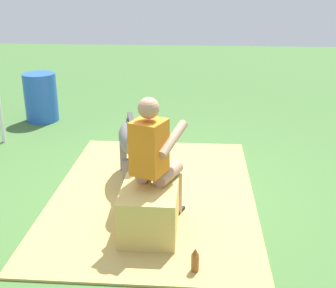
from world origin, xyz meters
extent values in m
plane|color=#426B33|center=(0.00, 0.00, 0.00)|extent=(24.00, 24.00, 0.00)
cube|color=tan|center=(0.02, 0.08, 0.01)|extent=(3.33, 2.31, 0.02)
cube|color=tan|center=(-0.82, 0.03, 0.25)|extent=(0.73, 0.54, 0.50)
cylinder|color=tan|center=(-0.54, 0.05, 0.57)|extent=(0.42, 0.28, 0.14)
cylinder|color=tan|center=(-0.36, -0.03, 0.25)|extent=(0.11, 0.11, 0.50)
cube|color=black|center=(-0.36, -0.03, 0.03)|extent=(0.24, 0.18, 0.06)
cylinder|color=tan|center=(-0.62, -0.14, 0.57)|extent=(0.42, 0.28, 0.14)
cylinder|color=tan|center=(-0.44, -0.22, 0.25)|extent=(0.11, 0.11, 0.50)
cube|color=black|center=(-0.44, -0.22, 0.03)|extent=(0.24, 0.18, 0.06)
cube|color=orange|center=(-0.77, 0.03, 0.90)|extent=(0.38, 0.37, 0.52)
cylinder|color=tan|center=(-0.54, 0.11, 0.95)|extent=(0.50, 0.28, 0.26)
cylinder|color=tan|center=(-0.66, -0.19, 0.95)|extent=(0.50, 0.28, 0.26)
sphere|color=tan|center=(-0.77, 0.03, 1.28)|extent=(0.20, 0.20, 0.20)
ellipsoid|color=slate|center=(0.36, 0.37, 0.58)|extent=(0.89, 0.50, 0.34)
cylinder|color=slate|center=(0.11, 0.21, 0.20)|extent=(0.09, 0.09, 0.41)
cylinder|color=slate|center=(0.07, 0.41, 0.20)|extent=(0.09, 0.09, 0.41)
cylinder|color=slate|center=(0.66, 0.34, 0.20)|extent=(0.09, 0.09, 0.41)
cylinder|color=slate|center=(0.61, 0.53, 0.20)|extent=(0.09, 0.09, 0.41)
cylinder|color=slate|center=(-0.12, 0.26, 0.68)|extent=(0.40, 0.26, 0.33)
ellipsoid|color=slate|center=(-0.30, 0.22, 0.84)|extent=(0.35, 0.23, 0.20)
cube|color=#3A3838|center=(0.36, 0.37, 0.77)|extent=(0.60, 0.19, 0.08)
cylinder|color=#3A3838|center=(0.82, 0.47, 0.53)|extent=(0.07, 0.07, 0.30)
cylinder|color=brown|center=(-1.42, -0.42, 0.09)|extent=(0.07, 0.07, 0.18)
cone|color=brown|center=(-1.42, -0.42, 0.21)|extent=(0.06, 0.06, 0.06)
cylinder|color=blue|center=(2.72, 2.33, 0.42)|extent=(0.56, 0.56, 0.84)
camera|label=1|loc=(-4.60, -0.42, 2.39)|focal=47.40mm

